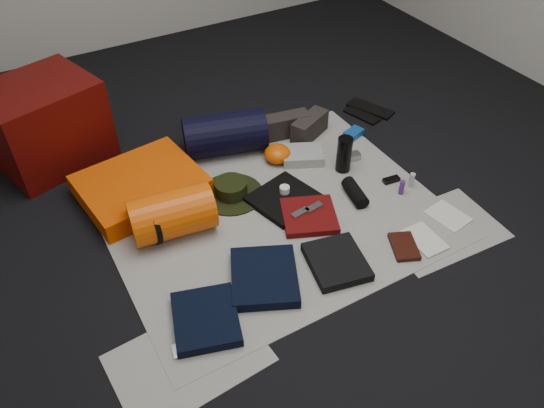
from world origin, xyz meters
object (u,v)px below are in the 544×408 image
compact_camera (352,156)px  paperback_book (404,246)px  sleeping_pad (141,186)px  stuff_sack (172,214)px  red_cabinet (45,124)px  water_bottle (344,154)px  navy_duffel (225,134)px

compact_camera → paperback_book: bearing=-94.1°
compact_camera → paperback_book: compact_camera is taller
sleeping_pad → paperback_book: size_ratio=3.42×
paperback_book → stuff_sack: bearing=168.1°
sleeping_pad → compact_camera: (1.13, -0.30, -0.04)m
red_cabinet → water_bottle: 1.63m
sleeping_pad → stuff_sack: (0.04, -0.34, 0.06)m
stuff_sack → compact_camera: (1.09, 0.05, -0.10)m
sleeping_pad → paperback_book: bearing=-46.4°
sleeping_pad → water_bottle: 1.09m
stuff_sack → navy_duffel: (0.50, 0.47, 0.00)m
compact_camera → paperback_book: size_ratio=0.53×
sleeping_pad → water_bottle: bearing=-18.7°
sleeping_pad → compact_camera: bearing=-14.8°
red_cabinet → compact_camera: bearing=-46.9°
navy_duffel → water_bottle: (0.49, -0.47, -0.02)m
red_cabinet → water_bottle: red_cabinet is taller
stuff_sack → navy_duffel: navy_duffel is taller
water_bottle → paperback_book: bearing=-98.7°
red_cabinet → stuff_sack: size_ratio=1.43×
red_cabinet → compact_camera: (1.45, -0.85, -0.21)m
red_cabinet → navy_duffel: red_cabinet is taller
red_cabinet → sleeping_pad: bearing=-76.4°
sleeping_pad → water_bottle: size_ratio=2.87×
sleeping_pad → water_bottle: (1.03, -0.35, 0.05)m
red_cabinet → navy_duffel: size_ratio=1.22×
stuff_sack → paperback_book: stuff_sack is taller
stuff_sack → navy_duffel: 0.69m
navy_duffel → compact_camera: 0.73m
stuff_sack → red_cabinet: bearing=112.0°
stuff_sack → compact_camera: 1.10m
paperback_book → sleeping_pad: bearing=157.3°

